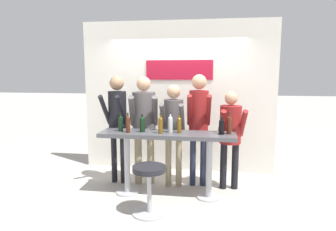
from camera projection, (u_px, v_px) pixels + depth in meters
The scene contains 17 objects.
ground_plane at pixel (167, 195), 4.64m from camera, with size 40.00×40.00×0.00m, color #B2ADA3.
back_wall at pixel (178, 97), 5.70m from camera, with size 3.65×0.12×2.84m.
tasting_table at pixel (167, 145), 4.53m from camera, with size 2.05×0.49×0.99m.
bar_stool at pixel (149, 182), 3.98m from camera, with size 0.47×0.47×0.66m.
person_far_left at pixel (117, 116), 5.01m from camera, with size 0.39×0.54×1.83m.
person_left at pixel (144, 118), 4.99m from camera, with size 0.53×0.63×1.82m.
person_center_left at pixel (174, 124), 4.87m from camera, with size 0.38×0.51×1.69m.
person_center at pixel (199, 116), 4.87m from camera, with size 0.40×0.55×1.86m.
person_center_right at pixel (230, 130), 4.77m from camera, with size 0.45×0.54×1.59m.
wine_bottle_0 at pixel (160, 124), 4.42m from camera, with size 0.07×0.07×0.30m.
wine_bottle_1 at pixel (142, 124), 4.53m from camera, with size 0.08×0.08×0.27m.
wine_bottle_2 at pixel (121, 123), 4.59m from camera, with size 0.07×0.07×0.29m.
wine_bottle_3 at pixel (179, 124), 4.46m from camera, with size 0.06×0.06×0.29m.
wine_bottle_4 at pixel (222, 126), 4.36m from camera, with size 0.08×0.08×0.26m.
wine_bottle_5 at pixel (128, 124), 4.49m from camera, with size 0.06×0.06×0.30m.
wine_bottle_6 at pixel (170, 123), 4.49m from camera, with size 0.07×0.07×0.30m.
wine_bottle_7 at pixel (229, 124), 4.39m from camera, with size 0.07×0.07×0.33m.
Camera 1 is at (0.67, -4.36, 1.91)m, focal length 32.00 mm.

